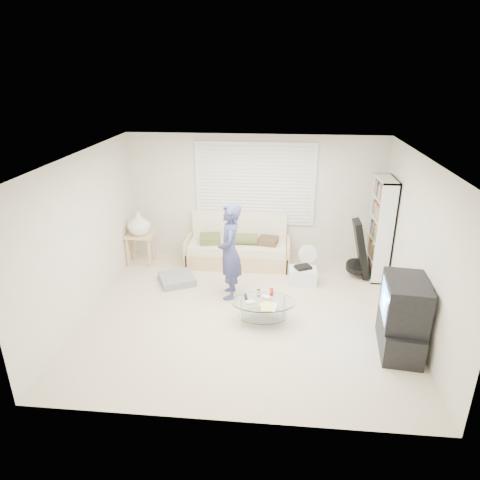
# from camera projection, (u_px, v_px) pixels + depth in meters

# --- Properties ---
(ground) EXTENTS (5.00, 5.00, 0.00)m
(ground) POSITION_uv_depth(u_px,v_px,m) (245.00, 313.00, 6.84)
(ground) COLOR #C1B096
(ground) RESTS_ON ground
(room_shell) EXTENTS (5.02, 4.52, 2.51)m
(room_shell) POSITION_uv_depth(u_px,v_px,m) (248.00, 207.00, 6.66)
(room_shell) COLOR beige
(room_shell) RESTS_ON ground
(window_blinds) EXTENTS (2.32, 0.08, 1.62)m
(window_blinds) POSITION_uv_depth(u_px,v_px,m) (255.00, 184.00, 8.28)
(window_blinds) COLOR silver
(window_blinds) RESTS_ON ground
(futon_sofa) EXTENTS (2.02, 0.82, 0.99)m
(futon_sofa) POSITION_uv_depth(u_px,v_px,m) (238.00, 248.00, 8.47)
(futon_sofa) COLOR tan
(futon_sofa) RESTS_ON ground
(grey_floor_pillow) EXTENTS (0.79, 0.79, 0.13)m
(grey_floor_pillow) POSITION_uv_depth(u_px,v_px,m) (177.00, 279.00, 7.80)
(grey_floor_pillow) COLOR slate
(grey_floor_pillow) RESTS_ON ground
(side_table) EXTENTS (0.54, 0.44, 1.08)m
(side_table) POSITION_uv_depth(u_px,v_px,m) (139.00, 225.00, 8.30)
(side_table) COLOR tan
(side_table) RESTS_ON ground
(bookshelf) EXTENTS (0.30, 0.79, 1.87)m
(bookshelf) POSITION_uv_depth(u_px,v_px,m) (380.00, 229.00, 7.75)
(bookshelf) COLOR white
(bookshelf) RESTS_ON ground
(guitar_case) EXTENTS (0.43, 0.41, 1.09)m
(guitar_case) POSITION_uv_depth(u_px,v_px,m) (360.00, 253.00, 7.85)
(guitar_case) COLOR black
(guitar_case) RESTS_ON ground
(floor_fan) EXTENTS (0.36, 0.24, 0.59)m
(floor_fan) POSITION_uv_depth(u_px,v_px,m) (308.00, 257.00, 8.03)
(floor_fan) COLOR white
(floor_fan) RESTS_ON ground
(storage_bin) EXTENTS (0.50, 0.35, 0.34)m
(storage_bin) POSITION_uv_depth(u_px,v_px,m) (302.00, 275.00, 7.74)
(storage_bin) COLOR white
(storage_bin) RESTS_ON ground
(tv_unit) EXTENTS (0.62, 1.02, 1.06)m
(tv_unit) POSITION_uv_depth(u_px,v_px,m) (402.00, 317.00, 5.80)
(tv_unit) COLOR black
(tv_unit) RESTS_ON ground
(coffee_table) EXTENTS (1.02, 0.69, 0.49)m
(coffee_table) POSITION_uv_depth(u_px,v_px,m) (263.00, 305.00, 6.50)
(coffee_table) COLOR silver
(coffee_table) RESTS_ON ground
(standing_person) EXTENTS (0.44, 0.63, 1.65)m
(standing_person) POSITION_uv_depth(u_px,v_px,m) (230.00, 252.00, 7.07)
(standing_person) COLOR navy
(standing_person) RESTS_ON ground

